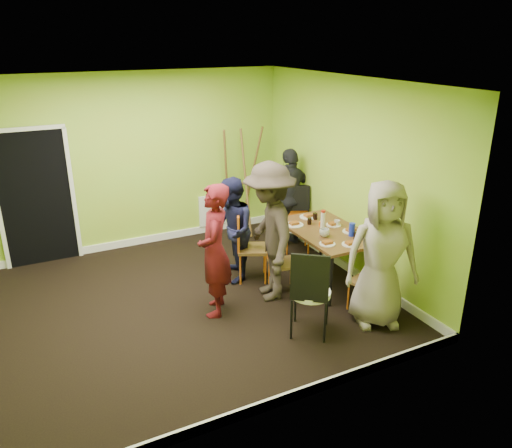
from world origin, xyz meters
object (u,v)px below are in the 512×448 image
Objects in this scene: person_left_near at (269,232)px; chair_back_end at (296,205)px; easel at (241,181)px; person_front_end at (382,255)px; orange_bottle at (320,224)px; dining_table at (327,233)px; chair_left_far at (247,242)px; person_left_far at (232,230)px; chair_left_near at (279,258)px; blue_bottle at (352,230)px; person_back_end at (290,197)px; thermos at (323,220)px; person_standing at (215,251)px; chair_bentwood at (310,289)px; chair_front_end at (372,277)px.

chair_back_end is at bearing 151.41° from person_left_near.
person_front_end is at bearing -87.11° from easel.
dining_table is at bearing -85.87° from orange_bottle.
chair_left_far is 0.98× the size of chair_back_end.
orange_bottle is at bearing 85.02° from person_left_far.
chair_back_end is (1.02, 1.26, 0.21)m from chair_left_near.
person_left_near is at bearing 168.03° from blue_bottle.
chair_left_near is at bearing 46.71° from person_back_end.
thermos is 1.28m from person_left_far.
person_left_near reaches higher than orange_bottle.
easel is at bearing -178.24° from chair_left_far.
blue_bottle is at bearing 112.41° from chair_back_end.
person_front_end reaches higher than chair_left_far.
orange_bottle is 0.04× the size of person_standing.
easel is at bearing -40.27° from chair_back_end.
person_back_end is (0.20, 1.35, 0.11)m from dining_table.
orange_bottle is at bearing 110.30° from blue_bottle.
chair_back_end is 0.61× the size of person_standing.
person_standing is at bearing 165.21° from chair_bentwood.
chair_front_end is (-0.02, -1.02, -0.22)m from dining_table.
person_front_end is (-0.10, -1.25, 0.20)m from dining_table.
orange_bottle is at bearing 118.79° from person_left_near.
person_left_near is at bearing -165.21° from orange_bottle.
orange_bottle is at bearing -82.81° from easel.
chair_back_end is 14.08× the size of orange_bottle.
person_left_far is at bearing 153.98° from dining_table.
person_left_far is at bearing 106.53° from chair_front_end.
person_standing is at bearing -24.32° from chair_left_far.
chair_front_end is 2.01m from person_left_far.
chair_back_end is at bearing 88.14° from blue_bottle.
chair_bentwood is 5.99× the size of blue_bottle.
chair_left_near is 0.51× the size of person_front_end.
person_left_far is (-1.17, 0.51, -0.12)m from thermos.
chair_left_far is 1.92m from easel.
chair_bentwood reaches higher than orange_bottle.
chair_left_near is 1.43m from person_front_end.
thermos reaches higher than dining_table.
blue_bottle is 1.65m from person_left_far.
dining_table is 1.64× the size of chair_left_near.
person_left_far reaches higher than orange_bottle.
chair_left_far is at bearing 27.16° from person_back_end.
chair_back_end is at bearing 150.78° from chair_left_near.
person_back_end is at bearing 150.13° from chair_left_far.
person_standing is (-1.72, -0.22, -0.03)m from thermos.
easel is (-0.26, 3.26, 0.44)m from chair_front_end.
chair_bentwood is 0.59× the size of person_left_near.
chair_front_end is 1.22m from orange_bottle.
person_standing is 0.92m from person_left_far.
easel is 2.43m from person_left_near.
chair_front_end is 0.48× the size of person_front_end.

